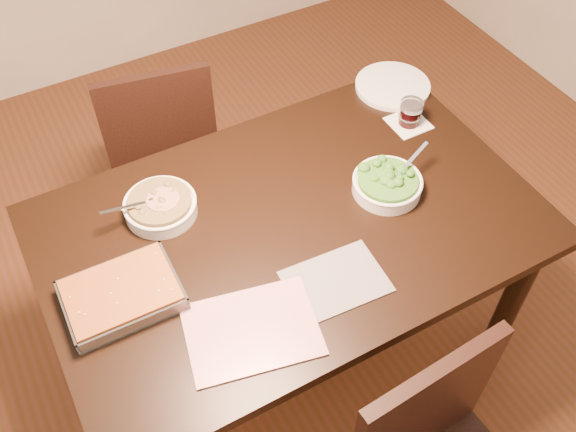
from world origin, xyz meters
The scene contains 11 objects.
ground centered at (0.00, 0.00, 0.00)m, with size 4.00×4.00×0.00m, color #4C2D15.
table centered at (0.00, 0.00, 0.65)m, with size 1.40×0.90×0.75m.
magazine_a centered at (-0.26, -0.26, 0.75)m, with size 0.33×0.24×0.01m, color #C2374B.
magazine_b centered at (0.00, -0.24, 0.75)m, with size 0.26×0.19×0.00m, color #292931.
coaster centered at (0.54, 0.18, 0.75)m, with size 0.12×0.12×0.00m, color white.
stew_bowl centered at (-0.31, 0.21, 0.78)m, with size 0.23×0.21×0.08m.
broccoli_bowl centered at (0.31, -0.03, 0.78)m, with size 0.23×0.21×0.08m.
baking_dish centered at (-0.51, -0.02, 0.78)m, with size 0.29×0.22×0.05m.
wine_tumbler centered at (0.54, 0.18, 0.80)m, with size 0.07×0.07×0.08m.
dinner_plate centered at (0.60, 0.36, 0.76)m, with size 0.26×0.26×0.02m, color white.
chair_far centered at (-0.13, 0.80, 0.48)m, with size 0.46×0.46×0.85m.
Camera 1 is at (-0.57, -1.02, 2.15)m, focal length 40.00 mm.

